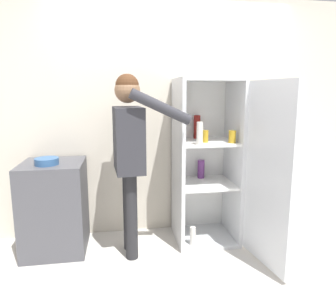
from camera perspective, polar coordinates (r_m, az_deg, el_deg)
name	(u,v)px	position (r m, az deg, el deg)	size (l,w,h in m)	color
ground_plane	(194,275)	(2.81, 4.88, -23.65)	(12.00, 12.00, 0.00)	beige
wall_back	(174,118)	(3.32, 1.11, 5.07)	(7.00, 0.06, 2.55)	beige
refrigerator	(217,163)	(3.06, 9.36, -3.60)	(0.77, 1.19, 1.69)	silver
person	(130,143)	(2.77, -7.34, 0.13)	(0.69, 0.59, 1.71)	#262628
counter	(55,207)	(3.19, -20.73, -11.11)	(0.58, 0.56, 0.89)	#4C4C51
bowl	(47,161)	(2.99, -22.10, -3.08)	(0.22, 0.22, 0.06)	#335B8E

